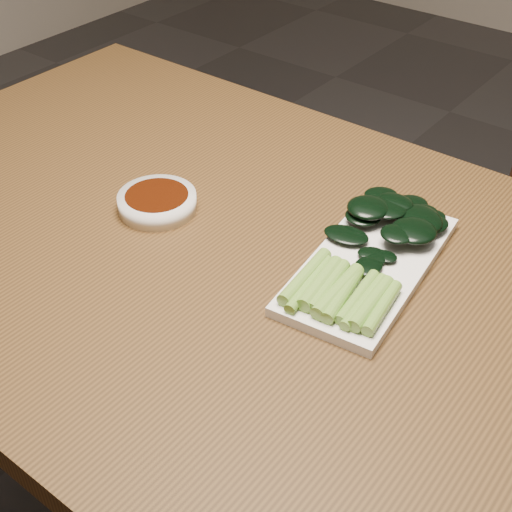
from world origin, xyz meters
name	(u,v)px	position (x,y,z in m)	size (l,w,h in m)	color
table	(259,298)	(0.00, 0.00, 0.68)	(1.40, 0.80, 0.75)	#4B3015
sauce_bowl	(157,202)	(-0.19, 0.00, 0.76)	(0.11, 0.11, 0.03)	white
serving_plate	(369,264)	(0.13, 0.07, 0.76)	(0.17, 0.31, 0.01)	white
gai_lan	(375,246)	(0.12, 0.08, 0.78)	(0.16, 0.31, 0.03)	#73A438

